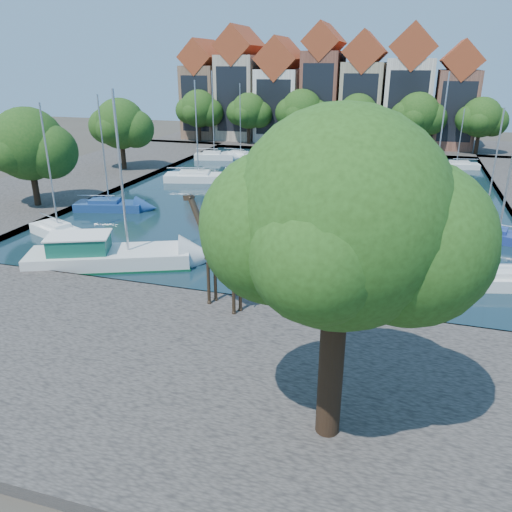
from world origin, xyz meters
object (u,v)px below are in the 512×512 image
(sailboat_left_a, at_px, (58,229))
(sailboat_right_a, at_px, (490,276))
(giraffe_statue, at_px, (220,256))
(plane_tree, at_px, (344,227))
(motorsailer, at_px, (104,254))

(sailboat_left_a, xyz_separation_m, sailboat_right_a, (29.07, -0.10, -0.05))
(giraffe_statue, bearing_deg, sailboat_left_a, 153.61)
(sailboat_left_a, distance_m, sailboat_right_a, 29.07)
(plane_tree, distance_m, sailboat_right_a, 18.11)
(motorsailer, relative_size, sailboat_left_a, 1.12)
(motorsailer, bearing_deg, sailboat_left_a, 148.33)
(sailboat_right_a, bearing_deg, motorsailer, -170.50)
(plane_tree, bearing_deg, sailboat_right_a, 65.89)
(motorsailer, bearing_deg, sailboat_right_a, 9.50)
(plane_tree, xyz_separation_m, giraffe_statue, (-6.75, 7.63, -4.50))
(giraffe_statue, xyz_separation_m, motorsailer, (-9.18, 3.79, -2.28))
(plane_tree, height_order, sailboat_left_a, plane_tree)
(giraffe_statue, bearing_deg, sailboat_right_a, 29.25)
(motorsailer, bearing_deg, giraffe_statue, -22.43)
(sailboat_left_a, bearing_deg, motorsailer, -31.67)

